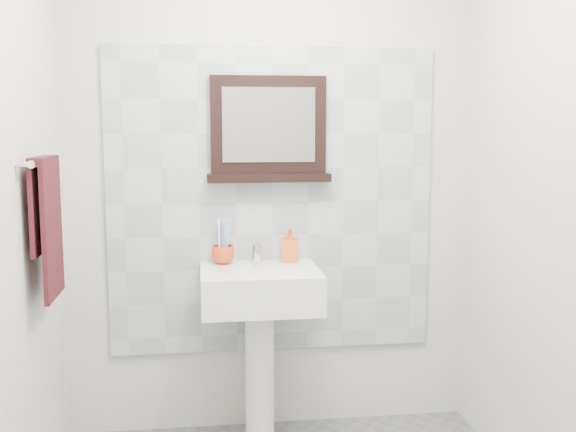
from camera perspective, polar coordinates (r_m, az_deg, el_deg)
The scene contains 10 objects.
back_wall at distance 3.32m, azimuth -1.39°, elevation 2.95°, with size 2.00×0.01×2.50m, color beige.
front_wall at distance 1.18m, azimuth 10.42°, elevation -5.72°, with size 2.00×0.01×2.50m, color beige.
splashback at distance 3.32m, azimuth -1.36°, elevation 1.22°, with size 1.60×0.02×1.50m, color #A6B0B4.
pedestal_sink at distance 3.19m, azimuth -2.38°, elevation -7.72°, with size 0.55×0.44×0.96m.
toothbrush_cup at distance 3.27m, azimuth -5.53°, elevation -3.28°, with size 0.11×0.11×0.09m, color red.
toothbrushes at distance 3.25m, azimuth -5.50°, elevation -1.91°, with size 0.05×0.04×0.21m.
soap_dispenser at distance 3.29m, azimuth 0.16°, elevation -2.44°, with size 0.08×0.08×0.17m, color red.
framed_mirror at distance 3.27m, azimuth -1.67°, elevation 7.12°, with size 0.60×0.11×0.51m.
towel_bar at distance 2.74m, azimuth -20.07°, elevation 4.34°, with size 0.07×0.40×0.03m.
hand_towel at distance 2.76m, azimuth -19.73°, elevation -0.01°, with size 0.06×0.30×0.55m.
Camera 1 is at (-0.36, -2.19, 1.52)m, focal length 42.00 mm.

